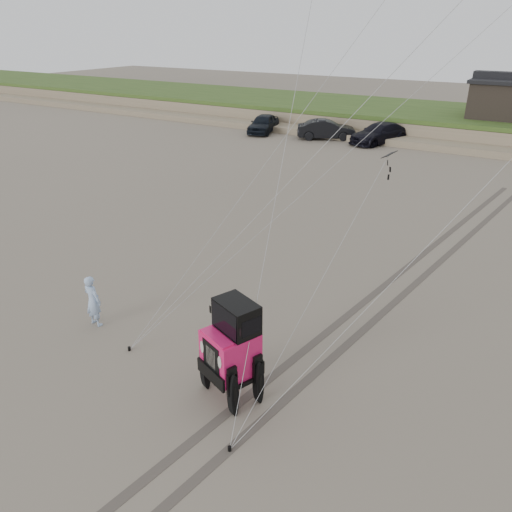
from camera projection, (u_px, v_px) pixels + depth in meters
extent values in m
plane|color=#6B6054|center=(215.00, 403.00, 12.13)|extent=(160.00, 160.00, 0.00)
cube|color=#7A6B54|center=(483.00, 126.00, 41.26)|extent=(160.00, 12.00, 1.40)
cube|color=#2D4719|center=(485.00, 116.00, 40.90)|extent=(160.00, 12.00, 0.35)
cube|color=#7A6B54|center=(466.00, 147.00, 36.41)|extent=(160.00, 3.50, 0.50)
imported|color=black|center=(263.00, 124.00, 42.09)|extent=(2.76, 4.77, 1.53)
imported|color=black|center=(326.00, 130.00, 39.74)|extent=(4.84, 3.56, 1.52)
imported|color=black|center=(379.00, 133.00, 38.36)|extent=(3.98, 5.63, 1.51)
imported|color=#8CA9D9|center=(93.00, 301.00, 14.98)|extent=(0.62, 0.42, 1.64)
cube|color=black|center=(389.00, 154.00, 14.20)|extent=(0.41, 0.52, 0.24)
cylinder|color=black|center=(129.00, 349.00, 14.06)|extent=(0.08, 0.08, 0.12)
cylinder|color=black|center=(230.00, 449.00, 10.74)|extent=(0.08, 0.08, 0.12)
cube|color=#4C443D|center=(384.00, 286.00, 17.57)|extent=(4.42, 29.74, 0.01)
cube|color=#4C443D|center=(407.00, 291.00, 17.19)|extent=(4.42, 29.74, 0.01)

